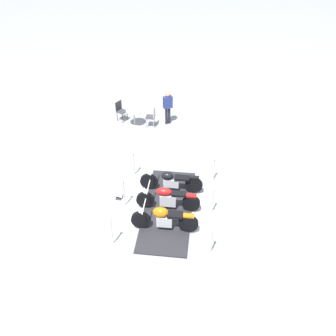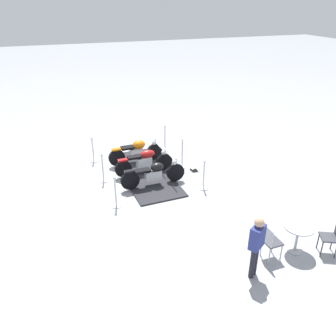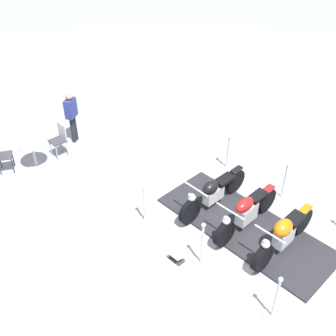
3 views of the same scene
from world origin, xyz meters
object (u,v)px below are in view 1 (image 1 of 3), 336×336
Objects in this scene: motorcycle_maroon at (167,198)px; stanchion_left_mid at (213,205)px; motorcycle_copper at (164,218)px; bystander_person at (168,105)px; stanchion_left_front at (214,173)px; stanchion_right_rear at (112,236)px; info_placard at (119,196)px; cafe_chair_near_table at (121,110)px; stanchion_left_rear at (211,246)px; cafe_chair_across_table at (152,116)px; stanchion_right_mid at (124,198)px; stanchion_right_front at (134,168)px; motorcycle_black at (170,181)px; cafe_table at (134,114)px.

motorcycle_maroon is 1.53m from stanchion_left_mid.
bystander_person is at bearing -84.65° from motorcycle_copper.
stanchion_right_rear is (-3.63, 2.87, 0.01)m from stanchion_left_front.
cafe_chair_near_table is (5.43, 1.32, 0.47)m from info_placard.
motorcycle_maroon is 5.87m from bystander_person.
stanchion_left_rear reaches higher than cafe_chair_across_table.
stanchion_right_mid is 1.09× the size of stanchion_left_mid.
stanchion_right_rear is at bearing 49.83° from motorcycle_maroon.
stanchion_right_front is 1.10× the size of cafe_chair_near_table.
cafe_table is at bearing -63.66° from motorcycle_black.
info_placard is at bearing 114.37° from stanchion_left_front.
info_placard is (-1.47, 3.25, -0.29)m from stanchion_left_front.
motorcycle_black is 1.94m from motorcycle_copper.
stanchion_right_front is at bearing 42.58° from stanchion_left_rear.
stanchion_right_rear is 7.23m from cafe_chair_across_table.
info_placard is (1.31, 1.82, -0.43)m from motorcycle_copper.
cafe_chair_across_table is (5.42, 1.55, 0.06)m from motorcycle_maroon.
cafe_chair_across_table is at bearing -93.61° from bystander_person.
stanchion_left_front is 6.05m from cafe_chair_near_table.
cafe_chair_across_table is at bearing 23.83° from stanchion_left_rear.
stanchion_left_rear is at bearing -14.23° from bystander_person.
stanchion_right_mid is at bearing 61.74° from stanchion_left_rear.
stanchion_right_rear is 3.41× the size of info_placard.
cafe_chair_across_table is at bearing 0.84° from stanchion_right_mid.
motorcycle_maroon reaches higher than info_placard.
bystander_person is at bearing -75.48° from cafe_table.
motorcycle_black is 2.39× the size of cafe_chair_near_table.
stanchion_right_mid is at bearing -38.28° from bystander_person.
stanchion_right_rear is at bearing -50.60° from cafe_chair_near_table.
cafe_chair_across_table is at bearing 39.91° from stanchion_left_front.
stanchion_right_rear is at bearing -177.87° from stanchion_right_mid.
cafe_chair_near_table is 1.60m from cafe_chair_across_table.
motorcycle_copper is 3.10m from stanchion_right_front.
stanchion_right_rear is 7.77m from cafe_chair_near_table.
info_placard is (2.15, 0.38, -0.29)m from stanchion_right_rear.
cafe_table is 0.82m from cafe_chair_near_table.
stanchion_left_front is 5.25m from cafe_table.
stanchion_left_mid is (-1.76, -0.07, 0.01)m from stanchion_left_front.
cafe_chair_near_table is at bearing -58.85° from motorcycle_black.
cafe_table is at bearing 12.78° from stanchion_right_front.
stanchion_left_rear is at bearing -177.87° from stanchion_left_front.
stanchion_right_mid is 5.90m from bystander_person.
cafe_chair_near_table is at bearing 21.16° from stanchion_right_front.
stanchion_left_front reaches higher than motorcycle_maroon.
motorcycle_black is at bearing -30.67° from cafe_chair_near_table.
stanchion_right_mid is at bearing 89.68° from cafe_chair_across_table.
stanchion_right_mid is at bearing 2.13° from stanchion_right_rear.
motorcycle_copper is 2.29m from info_placard.
stanchion_right_rear is 1.48× the size of cafe_table.
stanchion_left_rear is 3.96m from info_placard.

